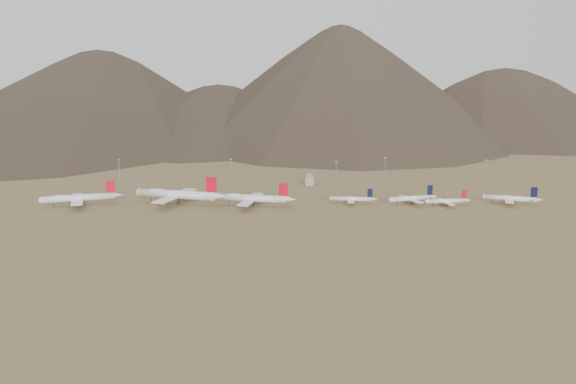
{
  "coord_description": "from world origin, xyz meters",
  "views": [
    {
      "loc": [
        23.83,
        -415.4,
        96.56
      ],
      "look_at": [
        11.62,
        30.0,
        10.67
      ],
      "focal_mm": 35.0,
      "sensor_mm": 36.0,
      "label": 1
    }
  ],
  "objects_px": {
    "widebody_centre": "(177,194)",
    "narrowbody_b": "(413,198)",
    "widebody_east": "(253,198)",
    "narrowbody_a": "(353,199)",
    "control_tower": "(310,180)",
    "widebody_west": "(79,198)"
  },
  "relations": [
    {
      "from": "widebody_west",
      "to": "control_tower",
      "type": "xyz_separation_m",
      "value": [
        186.51,
        98.42,
        -1.34
      ]
    },
    {
      "from": "widebody_centre",
      "to": "narrowbody_a",
      "type": "distance_m",
      "value": 143.28
    },
    {
      "from": "narrowbody_b",
      "to": "control_tower",
      "type": "relative_size",
      "value": 3.58
    },
    {
      "from": "control_tower",
      "to": "narrowbody_a",
      "type": "bearing_deg",
      "value": -67.97
    },
    {
      "from": "widebody_west",
      "to": "narrowbody_b",
      "type": "relative_size",
      "value": 1.44
    },
    {
      "from": "widebody_centre",
      "to": "control_tower",
      "type": "relative_size",
      "value": 6.54
    },
    {
      "from": "control_tower",
      "to": "narrowbody_b",
      "type": "bearing_deg",
      "value": -45.13
    },
    {
      "from": "widebody_centre",
      "to": "narrowbody_b",
      "type": "xyz_separation_m",
      "value": [
        192.17,
        6.29,
        -3.4
      ]
    },
    {
      "from": "widebody_east",
      "to": "narrowbody_b",
      "type": "relative_size",
      "value": 1.54
    },
    {
      "from": "widebody_centre",
      "to": "narrowbody_a",
      "type": "xyz_separation_m",
      "value": [
        143.14,
        5.13,
        -4.0
      ]
    },
    {
      "from": "widebody_centre",
      "to": "widebody_east",
      "type": "distance_m",
      "value": 62.52
    },
    {
      "from": "narrowbody_a",
      "to": "narrowbody_b",
      "type": "relative_size",
      "value": 0.91
    },
    {
      "from": "widebody_east",
      "to": "narrowbody_b",
      "type": "distance_m",
      "value": 130.68
    },
    {
      "from": "widebody_east",
      "to": "narrowbody_b",
      "type": "height_order",
      "value": "widebody_east"
    },
    {
      "from": "widebody_west",
      "to": "widebody_centre",
      "type": "bearing_deg",
      "value": -14.86
    },
    {
      "from": "narrowbody_b",
      "to": "control_tower",
      "type": "height_order",
      "value": "narrowbody_b"
    },
    {
      "from": "widebody_east",
      "to": "narrowbody_a",
      "type": "distance_m",
      "value": 81.88
    },
    {
      "from": "widebody_east",
      "to": "narrowbody_a",
      "type": "xyz_separation_m",
      "value": [
        80.98,
        11.8,
        -2.6
      ]
    },
    {
      "from": "widebody_centre",
      "to": "widebody_east",
      "type": "bearing_deg",
      "value": 7.81
    },
    {
      "from": "widebody_centre",
      "to": "narrowbody_b",
      "type": "height_order",
      "value": "widebody_centre"
    },
    {
      "from": "widebody_east",
      "to": "narrowbody_b",
      "type": "xyz_separation_m",
      "value": [
        130.02,
        12.96,
        -2.0
      ]
    },
    {
      "from": "control_tower",
      "to": "widebody_centre",
      "type": "bearing_deg",
      "value": -140.36
    }
  ]
}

